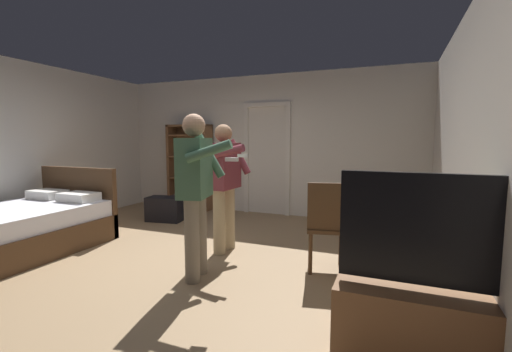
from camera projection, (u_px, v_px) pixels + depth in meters
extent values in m
plane|color=#997A56|center=(174.00, 261.00, 4.03)|extent=(6.50, 6.50, 0.00)
cube|color=silver|center=(263.00, 145.00, 6.60)|extent=(6.15, 0.12, 2.65)
cube|color=silver|center=(1.00, 147.00, 5.02)|extent=(0.12, 6.01, 2.65)
cube|color=silver|center=(479.00, 154.00, 2.76)|extent=(0.12, 6.01, 2.65)
cube|color=white|center=(247.00, 160.00, 6.67)|extent=(0.08, 0.08, 2.05)
cube|color=white|center=(288.00, 162.00, 6.35)|extent=(0.08, 0.08, 2.05)
cube|color=white|center=(267.00, 105.00, 6.40)|extent=(0.93, 0.08, 0.08)
cube|color=#4C331E|center=(15.00, 239.00, 4.31)|extent=(1.45, 2.01, 0.35)
cube|color=white|center=(13.00, 217.00, 4.28)|extent=(1.39, 1.95, 0.22)
cube|color=#4C331E|center=(79.00, 201.00, 5.17)|extent=(1.45, 0.08, 1.02)
cube|color=white|center=(48.00, 194.00, 5.03)|extent=(0.50, 0.34, 0.12)
cube|color=white|center=(79.00, 197.00, 4.79)|extent=(0.50, 0.34, 0.12)
cube|color=brown|center=(172.00, 167.00, 7.13)|extent=(0.06, 0.32, 1.73)
cube|color=brown|center=(208.00, 168.00, 6.81)|extent=(0.06, 0.32, 1.73)
cube|color=brown|center=(189.00, 126.00, 6.88)|extent=(0.92, 0.32, 0.04)
cube|color=brown|center=(194.00, 167.00, 7.11)|extent=(0.92, 0.02, 1.73)
cube|color=brown|center=(190.00, 198.00, 7.04)|extent=(0.86, 0.32, 0.03)
cylinder|color=#9CCB8E|center=(190.00, 195.00, 7.04)|extent=(0.07, 0.07, 0.11)
cube|color=brown|center=(190.00, 178.00, 7.00)|extent=(0.86, 0.32, 0.03)
cylinder|color=#B25FC9|center=(188.00, 174.00, 7.01)|extent=(0.07, 0.07, 0.12)
cube|color=brown|center=(190.00, 157.00, 6.95)|extent=(0.86, 0.32, 0.03)
cylinder|color=#A873B2|center=(193.00, 154.00, 6.91)|extent=(0.06, 0.06, 0.09)
cube|color=brown|center=(189.00, 135.00, 6.90)|extent=(0.86, 0.32, 0.03)
cylinder|color=#339358|center=(193.00, 131.00, 6.85)|extent=(0.08, 0.08, 0.14)
cube|color=brown|center=(435.00, 332.00, 2.10)|extent=(1.22, 0.40, 0.51)
cube|color=black|center=(442.00, 231.00, 2.01)|extent=(1.18, 0.05, 0.69)
cube|color=#506857|center=(441.00, 230.00, 2.04)|extent=(1.12, 0.01, 0.63)
cylinder|color=#4C331E|center=(387.00, 254.00, 3.30)|extent=(0.08, 0.08, 0.67)
cylinder|color=#4C331E|center=(385.00, 285.00, 3.33)|extent=(0.41, 0.41, 0.03)
cylinder|color=#4C331E|center=(388.00, 218.00, 3.26)|extent=(0.69, 0.69, 0.03)
cube|color=black|center=(385.00, 215.00, 3.27)|extent=(0.33, 0.23, 0.02)
cube|color=black|center=(385.00, 206.00, 3.15)|extent=(0.33, 0.20, 0.08)
cube|color=navy|center=(385.00, 206.00, 3.15)|extent=(0.30, 0.17, 0.07)
cylinder|color=#2E3529|center=(405.00, 210.00, 3.12)|extent=(0.06, 0.06, 0.19)
cylinder|color=#2E3529|center=(405.00, 197.00, 3.11)|extent=(0.03, 0.03, 0.05)
cylinder|color=#4C331E|center=(341.00, 246.00, 3.90)|extent=(0.04, 0.04, 0.45)
cylinder|color=#4C331E|center=(311.00, 244.00, 3.95)|extent=(0.04, 0.04, 0.45)
cylinder|color=#4C331E|center=(343.00, 256.00, 3.56)|extent=(0.04, 0.04, 0.45)
cylinder|color=#4C331E|center=(310.00, 254.00, 3.62)|extent=(0.04, 0.04, 0.45)
cube|color=#4C331E|center=(327.00, 228.00, 3.73)|extent=(0.50, 0.50, 0.04)
cube|color=#4C331E|center=(328.00, 207.00, 3.54)|extent=(0.42, 0.13, 0.50)
cylinder|color=gray|center=(200.00, 234.00, 3.64)|extent=(0.15, 0.15, 0.85)
cylinder|color=gray|center=(192.00, 241.00, 3.40)|extent=(0.15, 0.15, 0.85)
cube|color=#3F664C|center=(195.00, 168.00, 3.44)|extent=(0.35, 0.48, 0.60)
sphere|color=tan|center=(194.00, 125.00, 3.40)|extent=(0.23, 0.23, 0.23)
cylinder|color=#3F664C|center=(210.00, 156.00, 3.66)|extent=(0.34, 0.16, 0.49)
cylinder|color=#3F664C|center=(209.00, 151.00, 3.15)|extent=(0.46, 0.19, 0.22)
cube|color=white|center=(232.00, 159.00, 3.10)|extent=(0.13, 0.06, 0.04)
cylinder|color=tan|center=(229.00, 218.00, 4.49)|extent=(0.15, 0.15, 0.82)
cylinder|color=tan|center=(219.00, 222.00, 4.25)|extent=(0.15, 0.15, 0.82)
cube|color=brown|center=(224.00, 166.00, 4.30)|extent=(0.28, 0.48, 0.58)
sphere|color=#936B4C|center=(223.00, 133.00, 4.25)|extent=(0.22, 0.22, 0.22)
cylinder|color=brown|center=(239.00, 157.00, 4.48)|extent=(0.33, 0.10, 0.47)
cylinder|color=brown|center=(228.00, 151.00, 3.96)|extent=(0.43, 0.11, 0.18)
cube|color=white|center=(243.00, 156.00, 3.85)|extent=(0.12, 0.04, 0.04)
cube|color=black|center=(165.00, 209.00, 6.00)|extent=(0.66, 0.44, 0.43)
cube|color=black|center=(185.00, 205.00, 6.32)|extent=(0.51, 0.42, 0.42)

